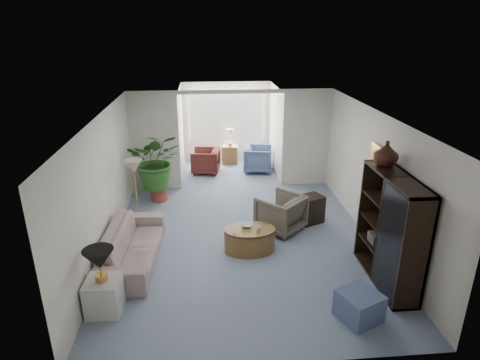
{
  "coord_description": "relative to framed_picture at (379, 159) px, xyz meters",
  "views": [
    {
      "loc": [
        -0.67,
        -6.88,
        3.99
      ],
      "look_at": [
        0.0,
        0.6,
        1.1
      ],
      "focal_mm": 30.57,
      "sensor_mm": 36.0,
      "label": 1
    }
  ],
  "objects": [
    {
      "name": "back_pier_right",
      "position": [
        -0.56,
        3.1,
        -0.45
      ],
      "size": [
        1.2,
        0.12,
        2.5
      ],
      "primitive_type": "cube",
      "color": "beige",
      "rests_on": "ground"
    },
    {
      "name": "coffee_cup",
      "position": [
        -2.2,
        -0.23,
        -1.2
      ],
      "size": [
        0.13,
        0.13,
        0.1
      ],
      "primitive_type": "imported",
      "rotation": [
        0.0,
        0.0,
        -0.26
      ],
      "color": "beige",
      "rests_on": "coffee_table"
    },
    {
      "name": "coffee_bowl",
      "position": [
        -2.4,
        -0.03,
        -1.22
      ],
      "size": [
        0.26,
        0.26,
        0.05
      ],
      "primitive_type": "imported",
      "rotation": [
        0.0,
        0.0,
        -0.26
      ],
      "color": "silver",
      "rests_on": "coffee_table"
    },
    {
      "name": "sunroom_table",
      "position": [
        -2.38,
        4.98,
        -1.42
      ],
      "size": [
        0.5,
        0.42,
        0.55
      ],
      "primitive_type": "cube",
      "rotation": [
        0.0,
        0.0,
        -0.15
      ],
      "color": "brown",
      "rests_on": "ground"
    },
    {
      "name": "window_pane",
      "position": [
        -2.46,
        5.28,
        -0.3
      ],
      "size": [
        2.2,
        0.02,
        1.5
      ],
      "primitive_type": "cube",
      "color": "white"
    },
    {
      "name": "plant_pot",
      "position": [
        -4.26,
        2.39,
        -1.54
      ],
      "size": [
        0.4,
        0.4,
        0.32
      ],
      "primitive_type": "cylinder",
      "color": "#9B3B2D",
      "rests_on": "ground"
    },
    {
      "name": "coffee_table",
      "position": [
        -2.35,
        -0.13,
        -1.47
      ],
      "size": [
        1.16,
        1.16,
        0.45
      ],
      "primitive_type": "cylinder",
      "rotation": [
        0.0,
        0.0,
        -0.26
      ],
      "color": "brown",
      "rests_on": "ground"
    },
    {
      "name": "back_pier_left",
      "position": [
        -4.36,
        3.1,
        -0.45
      ],
      "size": [
        1.2,
        0.12,
        2.5
      ],
      "primitive_type": "cube",
      "color": "beige",
      "rests_on": "ground"
    },
    {
      "name": "floor_lamp",
      "position": [
        -4.59,
        1.27,
        -0.45
      ],
      "size": [
        0.36,
        0.36,
        0.28
      ],
      "primitive_type": "cone",
      "color": "beige",
      "rests_on": "ground"
    },
    {
      "name": "cabinet_urn",
      "position": [
        -0.23,
        -0.75,
        0.33
      ],
      "size": [
        0.39,
        0.39,
        0.41
      ],
      "primitive_type": "imported",
      "color": "#321710",
      "rests_on": "entertainment_cabinet"
    },
    {
      "name": "side_table_dark",
      "position": [
        -0.94,
        0.93,
        -1.4
      ],
      "size": [
        0.61,
        0.56,
        0.59
      ],
      "primitive_type": "cube",
      "rotation": [
        0.0,
        0.0,
        0.42
      ],
      "color": "black",
      "rests_on": "ground"
    },
    {
      "name": "window_blinds",
      "position": [
        -2.46,
        5.25,
        -0.3
      ],
      "size": [
        2.2,
        0.02,
        1.5
      ],
      "primitive_type": "cube",
      "color": "white"
    },
    {
      "name": "sunroom_chair_maroon",
      "position": [
        -3.13,
        4.23,
        -1.35
      ],
      "size": [
        0.86,
        0.84,
        0.69
      ],
      "primitive_type": "imported",
      "rotation": [
        0.0,
        0.0,
        -1.72
      ],
      "color": "#58231E",
      "rests_on": "ground"
    },
    {
      "name": "sunroom_floor",
      "position": [
        -2.46,
        4.2,
        -1.7
      ],
      "size": [
        2.6,
        2.6,
        0.0
      ],
      "primitive_type": "plane",
      "color": "gray",
      "rests_on": "ground"
    },
    {
      "name": "table_lamp",
      "position": [
        -4.67,
        -1.66,
        -0.81
      ],
      "size": [
        0.44,
        0.44,
        0.3
      ],
      "primitive_type": "cone",
      "color": "black",
      "rests_on": "end_table"
    },
    {
      "name": "framed_picture",
      "position": [
        0.0,
        0.0,
        0.0
      ],
      "size": [
        0.04,
        0.5,
        0.4
      ],
      "primitive_type": "cube",
      "color": "beige"
    },
    {
      "name": "end_table",
      "position": [
        -4.67,
        -1.66,
        -1.43
      ],
      "size": [
        0.51,
        0.51,
        0.54
      ],
      "primitive_type": "cube",
      "rotation": [
        0.0,
        0.0,
        -0.05
      ],
      "color": "beige",
      "rests_on": "ground"
    },
    {
      "name": "back_header",
      "position": [
        -2.46,
        3.1,
        0.75
      ],
      "size": [
        2.6,
        0.12,
        0.1
      ],
      "primitive_type": "cube",
      "color": "beige",
      "rests_on": "back_pier_left"
    },
    {
      "name": "shelf_clutter",
      "position": [
        -0.28,
        -1.37,
        -0.91
      ],
      "size": [
        0.3,
        0.99,
        0.61
      ],
      "color": "black",
      "rests_on": "entertainment_cabinet"
    },
    {
      "name": "sunroom_chair_blue",
      "position": [
        -1.63,
        4.23,
        -1.34
      ],
      "size": [
        0.91,
        0.89,
        0.72
      ],
      "primitive_type": "imported",
      "rotation": [
        0.0,
        0.0,
        1.42
      ],
      "color": "slate",
      "rests_on": "ground"
    },
    {
      "name": "sofa",
      "position": [
        -4.47,
        -0.31,
        -1.38
      ],
      "size": [
        0.97,
        2.24,
        0.64
      ],
      "primitive_type": "imported",
      "rotation": [
        0.0,
        0.0,
        1.52
      ],
      "color": "#B6AB9A",
      "rests_on": "ground"
    },
    {
      "name": "entertainment_cabinet",
      "position": [
        -0.23,
        -1.25,
        -0.79
      ],
      "size": [
        0.44,
        1.65,
        1.83
      ],
      "primitive_type": "cube",
      "color": "black",
      "rests_on": "ground"
    },
    {
      "name": "floor",
      "position": [
        -2.46,
        0.1,
        -1.7
      ],
      "size": [
        6.0,
        6.0,
        0.0
      ],
      "primitive_type": "plane",
      "color": "gray",
      "rests_on": "ground"
    },
    {
      "name": "ottoman",
      "position": [
        -1.0,
        -2.15,
        -1.49
      ],
      "size": [
        0.7,
        0.7,
        0.42
      ],
      "primitive_type": "cube",
      "rotation": [
        0.0,
        0.0,
        0.42
      ],
      "color": "slate",
      "rests_on": "ground"
    },
    {
      "name": "house_plant",
      "position": [
        -4.26,
        2.39,
        -0.7
      ],
      "size": [
        1.23,
        1.07,
        1.37
      ],
      "primitive_type": "imported",
      "color": "#2C6322",
      "rests_on": "plant_pot"
    },
    {
      "name": "wingback_chair",
      "position": [
        -1.64,
        0.63,
        -1.32
      ],
      "size": [
        1.16,
        1.16,
        0.76
      ],
      "primitive_type": "imported",
      "rotation": [
        0.0,
        0.0,
        3.91
      ],
      "color": "#655B4F",
      "rests_on": "ground"
    }
  ]
}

